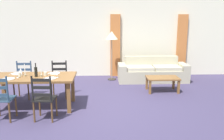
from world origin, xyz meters
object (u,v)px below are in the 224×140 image
(dining_chair_near_right, at_px, (44,98))
(dining_chair_far_left, at_px, (23,80))
(dining_chair_far_right, at_px, (59,79))
(coffee_cup_primary, at_px, (45,74))
(wine_glass_far_left, at_px, (21,70))
(wine_glass_near_left, at_px, (17,73))
(wine_bottle, at_px, (36,72))
(coffee_cup_secondary, at_px, (20,74))
(dining_chair_near_left, at_px, (2,98))
(wine_glass_near_right, at_px, (57,73))
(couch, at_px, (152,72))
(standing_lamp, at_px, (112,38))
(coffee_table, at_px, (162,79))
(dining_table, at_px, (33,80))

(dining_chair_near_right, relative_size, dining_chair_far_left, 1.00)
(dining_chair_far_right, bearing_deg, coffee_cup_primary, -106.24)
(dining_chair_far_left, bearing_deg, dining_chair_far_right, 0.42)
(dining_chair_near_right, bearing_deg, dining_chair_far_left, 120.73)
(dining_chair_far_right, relative_size, wine_glass_far_left, 5.96)
(dining_chair_near_right, relative_size, wine_glass_near_left, 5.96)
(dining_chair_near_right, bearing_deg, wine_bottle, 114.56)
(dining_chair_near_right, bearing_deg, coffee_cup_secondary, 133.43)
(dining_chair_far_left, distance_m, dining_chair_far_right, 0.93)
(dining_chair_far_left, bearing_deg, dining_chair_near_left, -88.85)
(wine_glass_near_left, bearing_deg, wine_glass_near_right, -1.89)
(wine_glass_far_left, bearing_deg, couch, 30.84)
(coffee_cup_secondary, height_order, standing_lamp, standing_lamp)
(wine_bottle, height_order, wine_glass_near_right, wine_bottle)
(dining_chair_near_left, distance_m, coffee_table, 4.16)
(dining_chair_near_left, height_order, standing_lamp, standing_lamp)
(coffee_cup_primary, bearing_deg, wine_glass_near_left, -160.57)
(dining_chair_near_left, bearing_deg, couch, 39.14)
(dining_table, height_order, dining_chair_near_left, dining_chair_near_left)
(wine_glass_far_left, xyz_separation_m, standing_lamp, (2.24, 2.33, 0.55))
(couch, height_order, standing_lamp, standing_lamp)
(wine_bottle, bearing_deg, dining_chair_far_right, 64.05)
(wine_glass_near_left, height_order, coffee_table, wine_glass_near_left)
(standing_lamp, bearing_deg, wine_glass_near_right, -116.97)
(dining_table, xyz_separation_m, dining_chair_far_left, (-0.47, 0.73, -0.19))
(wine_glass_near_right, relative_size, coffee_cup_secondary, 1.79)
(coffee_cup_secondary, bearing_deg, coffee_table, 16.73)
(dining_chair_near_left, relative_size, couch, 0.42)
(dining_chair_near_left, height_order, wine_bottle, wine_bottle)
(wine_glass_far_left, height_order, coffee_table, wine_glass_far_left)
(coffee_cup_primary, bearing_deg, wine_bottle, -149.94)
(dining_chair_far_right, distance_m, coffee_cup_primary, 0.76)
(coffee_cup_primary, height_order, coffee_table, coffee_cup_primary)
(couch, bearing_deg, dining_chair_near_left, -140.86)
(wine_glass_near_left, height_order, wine_glass_near_right, same)
(dining_chair_near_right, relative_size, couch, 0.42)
(dining_chair_near_left, bearing_deg, dining_table, 58.49)
(wine_glass_far_left, relative_size, coffee_cup_primary, 1.79)
(dining_chair_near_right, distance_m, dining_chair_far_right, 1.48)
(dining_table, bearing_deg, dining_chair_far_left, 122.68)
(wine_bottle, relative_size, coffee_cup_primary, 3.51)
(dining_chair_near_right, xyz_separation_m, dining_chair_far_left, (-0.88, 1.47, 0.00))
(dining_chair_far_left, height_order, coffee_cup_secondary, dining_chair_far_left)
(coffee_cup_primary, bearing_deg, coffee_cup_secondary, -173.01)
(wine_bottle, height_order, couch, wine_bottle)
(couch, relative_size, standing_lamp, 1.39)
(dining_chair_near_left, bearing_deg, wine_glass_near_right, 28.97)
(couch, bearing_deg, coffee_cup_secondary, -147.24)
(wine_glass_near_left, relative_size, coffee_cup_secondary, 1.79)
(wine_glass_near_left, relative_size, wine_glass_near_right, 1.00)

